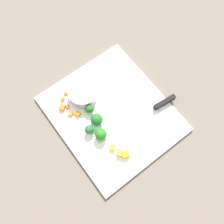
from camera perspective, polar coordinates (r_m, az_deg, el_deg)
ground_plane at (r=0.85m, az=0.00°, el=-0.51°), size 4.00×4.00×0.00m
cutting_board at (r=0.84m, az=0.00°, el=-0.37°), size 0.41×0.36×0.01m
prep_bowl at (r=0.85m, az=-6.63°, el=4.26°), size 0.10×0.10×0.04m
chef_knife at (r=0.85m, az=9.36°, el=0.72°), size 0.05×0.30×0.02m
carrot_dice_0 at (r=0.87m, az=-11.20°, el=2.90°), size 0.01×0.01×0.01m
carrot_dice_1 at (r=0.86m, az=-10.05°, el=1.20°), size 0.01×0.01×0.01m
carrot_dice_2 at (r=0.84m, az=-9.46°, el=-0.46°), size 0.02×0.02×0.01m
carrot_dice_3 at (r=0.84m, az=-5.19°, el=0.41°), size 0.01×0.01×0.01m
carrot_dice_4 at (r=0.84m, az=-7.73°, el=-0.43°), size 0.02×0.02×0.01m
carrot_dice_5 at (r=0.85m, az=-11.25°, el=0.99°), size 0.03×0.03×0.02m
carrot_dice_6 at (r=0.88m, az=-10.44°, el=4.27°), size 0.01×0.01×0.01m
pepper_dice_0 at (r=0.80m, az=0.07°, el=-8.11°), size 0.02×0.02×0.02m
pepper_dice_1 at (r=0.79m, az=1.86°, el=-9.24°), size 0.03×0.03×0.02m
pepper_dice_2 at (r=0.79m, az=3.09°, el=-9.57°), size 0.03×0.03×0.02m
broccoli_floret_0 at (r=0.83m, az=-5.18°, el=0.72°), size 0.03×0.03×0.03m
broccoli_floret_1 at (r=0.79m, az=-2.56°, el=-5.10°), size 0.04×0.04×0.04m
broccoli_floret_2 at (r=0.80m, az=-5.21°, el=-4.02°), size 0.03×0.03×0.04m
broccoli_floret_3 at (r=0.81m, az=-3.51°, el=-1.72°), size 0.04×0.04×0.04m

